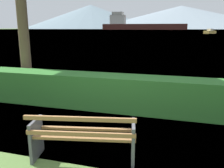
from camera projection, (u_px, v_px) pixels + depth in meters
ground_plane at (85, 158)px, 4.01m from camera, size 1400.00×1400.00×0.00m
water_surface at (180, 30)px, 293.72m from camera, size 620.00×620.00×0.00m
park_bench at (83, 137)px, 3.85m from camera, size 1.79×0.89×0.87m
hedge_row at (121, 93)px, 6.31m from camera, size 10.88×0.81×0.92m
cargo_ship_large at (137, 25)px, 286.50m from camera, size 101.10×15.39×21.19m
fishing_boat_near at (210, 32)px, 90.75m from camera, size 5.24×7.30×1.85m
distant_hills at (205, 15)px, 534.79m from camera, size 867.06×437.97×66.46m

